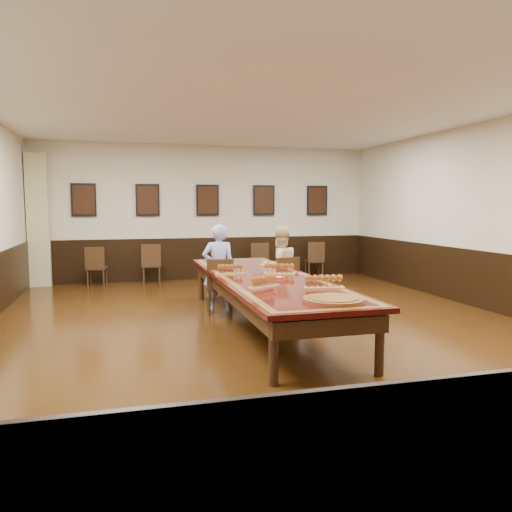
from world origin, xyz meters
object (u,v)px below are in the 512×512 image
object	(u,v)px
chair_woman	(282,283)
conference_table	(265,286)
spare_chair_c	(260,261)
person_woman	(280,267)
spare_chair_d	(314,259)
spare_chair_a	(97,266)
person_man	(219,268)
carved_platter	(334,300)
chair_man	(219,286)
spare_chair_b	(152,264)

from	to	relation	value
chair_woman	conference_table	xyz separation A→B (m)	(-0.63, -1.10, 0.15)
spare_chair_c	conference_table	xyz separation A→B (m)	(-1.17, -4.52, 0.16)
chair_woman	spare_chair_c	xyz separation A→B (m)	(0.55, 3.42, -0.01)
spare_chair_c	person_woman	xyz separation A→B (m)	(-0.56, -3.33, 0.27)
spare_chair_d	spare_chair_a	bearing A→B (deg)	6.74
spare_chair_d	person_man	bearing A→B (deg)	54.32
person_woman	carved_platter	size ratio (longest dim) A/B	2.08
chair_man	spare_chair_d	distance (m)	4.62
conference_table	person_man	bearing A→B (deg)	111.09
chair_woman	conference_table	distance (m)	1.27
spare_chair_c	person_man	world-z (taller)	person_man
chair_woman	conference_table	world-z (taller)	chair_woman
chair_man	carved_platter	distance (m)	3.21
chair_man	spare_chair_d	xyz separation A→B (m)	(3.05, 3.46, -0.02)
spare_chair_a	spare_chair_c	size ratio (longest dim) A/B	0.98
chair_woman	spare_chair_c	size ratio (longest dim) A/B	1.02
spare_chair_d	carved_platter	xyz separation A→B (m)	(-2.41, -6.59, 0.33)
person_man	conference_table	xyz separation A→B (m)	(0.46, -1.19, -0.12)
spare_chair_d	person_man	distance (m)	4.55
person_man	spare_chair_a	bearing A→B (deg)	-52.19
person_woman	chair_man	bearing A→B (deg)	-4.39
spare_chair_a	person_man	xyz separation A→B (m)	(2.09, -3.34, 0.30)
spare_chair_c	person_woman	bearing A→B (deg)	93.68
carved_platter	person_man	bearing A→B (deg)	101.11
chair_woman	person_man	xyz separation A→B (m)	(-1.08, 0.09, 0.28)
spare_chair_b	carved_platter	distance (m)	6.79
conference_table	carved_platter	xyz separation A→B (m)	(0.18, -2.04, 0.16)
chair_man	spare_chair_c	xyz separation A→B (m)	(1.64, 3.43, -0.01)
spare_chair_b	spare_chair_c	world-z (taller)	spare_chair_b
carved_platter	person_woman	bearing A→B (deg)	82.36
spare_chair_d	person_man	xyz separation A→B (m)	(-3.04, -3.37, 0.29)
spare_chair_a	spare_chair_b	world-z (taller)	spare_chair_b
spare_chair_b	carved_platter	xyz separation A→B (m)	(1.54, -6.60, 0.32)
conference_table	spare_chair_d	bearing A→B (deg)	60.43
chair_woman	spare_chair_a	world-z (taller)	chair_woman
chair_woman	chair_man	bearing A→B (deg)	-9.49
spare_chair_d	conference_table	size ratio (longest dim) A/B	0.18
spare_chair_b	person_man	distance (m)	3.51
spare_chair_b	conference_table	size ratio (longest dim) A/B	0.18
chair_man	chair_woman	size ratio (longest dim) A/B	1.01
chair_woman	person_woman	bearing A→B (deg)	-90.00
chair_woman	conference_table	size ratio (longest dim) A/B	0.18
carved_platter	spare_chair_d	bearing A→B (deg)	69.94
chair_man	person_man	distance (m)	0.29
conference_table	spare_chair_b	bearing A→B (deg)	106.62
spare_chair_a	conference_table	world-z (taller)	spare_chair_a
person_man	spare_chair_d	bearing A→B (deg)	-126.35
chair_woman	spare_chair_b	world-z (taller)	chair_woman
spare_chair_a	spare_chair_c	world-z (taller)	spare_chair_c
chair_woman	person_man	size ratio (longest dim) A/B	0.62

